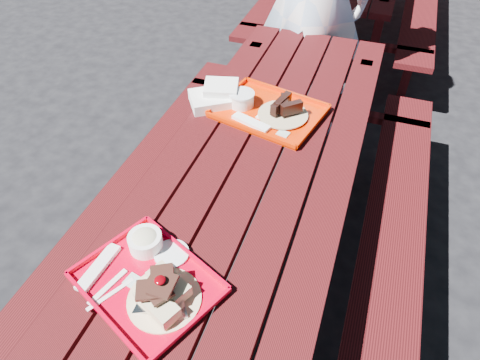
{
  "coord_description": "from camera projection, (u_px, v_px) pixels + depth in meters",
  "views": [
    {
      "loc": [
        0.35,
        -1.15,
        1.83
      ],
      "look_at": [
        0.0,
        -0.15,
        0.82
      ],
      "focal_mm": 32.0,
      "sensor_mm": 36.0,
      "label": 1
    }
  ],
  "objects": [
    {
      "name": "far_tray",
      "position": [
        267.0,
        110.0,
        1.85
      ],
      "size": [
        0.5,
        0.43,
        0.07
      ],
      "color": "red",
      "rests_on": "picnic_table_near"
    },
    {
      "name": "near_tray",
      "position": [
        151.0,
        275.0,
        1.24
      ],
      "size": [
        0.48,
        0.44,
        0.12
      ],
      "color": "red",
      "rests_on": "picnic_table_near"
    },
    {
      "name": "ground",
      "position": [
        250.0,
        279.0,
        2.13
      ],
      "size": [
        60.0,
        60.0,
        0.0
      ],
      "primitive_type": "plane",
      "color": "black",
      "rests_on": "ground"
    },
    {
      "name": "white_cloth",
      "position": [
        217.0,
        96.0,
        1.9
      ],
      "size": [
        0.27,
        0.25,
        0.09
      ],
      "color": "white",
      "rests_on": "picnic_table_near"
    },
    {
      "name": "picnic_table_near",
      "position": [
        252.0,
        202.0,
        1.75
      ],
      "size": [
        1.41,
        2.4,
        0.75
      ],
      "color": "#440D0F",
      "rests_on": "ground"
    }
  ]
}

